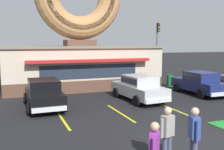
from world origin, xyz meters
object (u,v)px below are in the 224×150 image
at_px(pedestrian_blue_sweater_man, 194,134).
at_px(car_navy, 199,82).
at_px(car_black, 44,92).
at_px(trash_bin, 170,80).
at_px(car_silver, 139,87).
at_px(traffic_light_pole, 157,42).
at_px(pedestrian_hooded_kid, 167,132).

bearing_deg(pedestrian_blue_sweater_man, car_navy, 49.68).
height_order(car_black, car_navy, same).
xyz_separation_m(pedestrian_blue_sweater_man, trash_bin, (7.52, 12.49, -0.49)).
bearing_deg(trash_bin, car_navy, -90.66).
distance_m(car_silver, trash_bin, 6.32).
bearing_deg(trash_bin, pedestrian_blue_sweater_man, -121.03).
distance_m(car_navy, car_silver, 4.90).
height_order(pedestrian_blue_sweater_man, traffic_light_pole, traffic_light_pole).
height_order(car_black, pedestrian_blue_sweater_man, pedestrian_blue_sweater_man).
xyz_separation_m(car_silver, traffic_light_pole, (7.22, 9.90, 2.84)).
xyz_separation_m(car_black, traffic_light_pole, (13.01, 9.65, 2.84)).
distance_m(car_silver, traffic_light_pole, 12.58).
bearing_deg(pedestrian_blue_sweater_man, trash_bin, 58.97).
relative_size(car_black, pedestrian_blue_sweater_man, 2.58).
height_order(pedestrian_hooded_kid, traffic_light_pole, traffic_light_pole).
distance_m(pedestrian_hooded_kid, traffic_light_pole, 20.96).
bearing_deg(car_black, car_silver, -2.47).
height_order(car_silver, pedestrian_blue_sweater_man, pedestrian_blue_sweater_man).
relative_size(car_black, car_silver, 0.98).
distance_m(car_navy, pedestrian_hooded_kid, 11.60).
height_order(car_navy, trash_bin, car_navy).
height_order(car_silver, traffic_light_pole, traffic_light_pole).
height_order(car_silver, pedestrian_hooded_kid, pedestrian_hooded_kid).
distance_m(pedestrian_blue_sweater_man, pedestrian_hooded_kid, 0.76).
relative_size(pedestrian_hooded_kid, traffic_light_pole, 0.30).
relative_size(car_silver, pedestrian_hooded_kid, 2.69).
relative_size(car_navy, pedestrian_blue_sweater_man, 2.60).
bearing_deg(car_navy, car_black, 179.98).
relative_size(pedestrian_blue_sweater_man, traffic_light_pole, 0.30).
bearing_deg(pedestrian_hooded_kid, car_silver, 68.58).
xyz_separation_m(pedestrian_blue_sweater_man, traffic_light_pole, (9.80, 18.46, 2.72)).
relative_size(car_navy, car_silver, 0.99).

